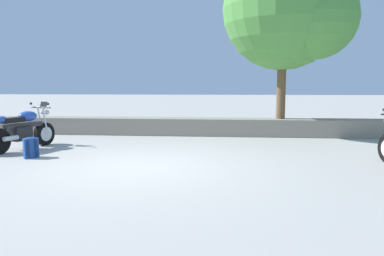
% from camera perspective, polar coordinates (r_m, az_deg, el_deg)
% --- Properties ---
extents(ground_plane, '(120.00, 120.00, 0.00)m').
position_cam_1_polar(ground_plane, '(7.22, -8.72, -6.15)').
color(ground_plane, '#A3A099').
extents(stone_wall, '(36.00, 0.80, 0.55)m').
position_cam_1_polar(stone_wall, '(11.83, -3.12, 0.27)').
color(stone_wall, gray).
rests_on(stone_wall, ground).
extents(motorcycle_blue_near_left, '(0.91, 2.01, 1.18)m').
position_cam_1_polar(motorcycle_blue_near_left, '(10.00, -25.27, -0.33)').
color(motorcycle_blue_near_left, black).
rests_on(motorcycle_blue_near_left, ground).
extents(rider_backpack, '(0.35, 0.35, 0.47)m').
position_cam_1_polar(rider_backpack, '(8.76, -24.23, -2.79)').
color(rider_backpack, navy).
rests_on(rider_backpack, ground).
extents(leafy_tree_far_left, '(3.97, 3.78, 5.32)m').
position_cam_1_polar(leafy_tree_far_left, '(11.99, 15.32, 17.49)').
color(leafy_tree_far_left, brown).
rests_on(leafy_tree_far_left, stone_wall).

